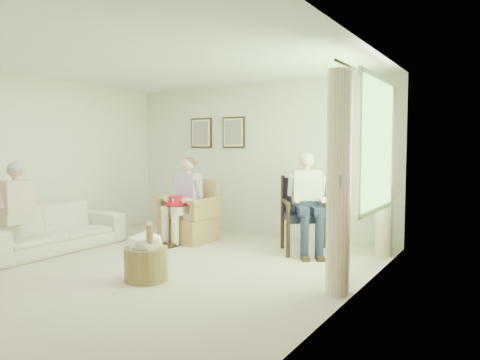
{
  "coord_description": "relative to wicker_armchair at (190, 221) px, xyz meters",
  "views": [
    {
      "loc": [
        3.88,
        -4.41,
        1.52
      ],
      "look_at": [
        0.51,
        1.32,
        1.05
      ],
      "focal_mm": 35.0,
      "sensor_mm": 36.0,
      "label": 1
    }
  ],
  "objects": [
    {
      "name": "person_dark",
      "position": [
        1.97,
        0.08,
        0.53
      ],
      "size": [
        0.4,
        0.62,
        1.42
      ],
      "rotation": [
        0.0,
        0.0,
        0.57
      ],
      "color": "#1B1F3C",
      "rests_on": "ground"
    },
    {
      "name": "person_wicker",
      "position": [
        0.0,
        -0.13,
        0.46
      ],
      "size": [
        0.4,
        0.62,
        1.33
      ],
      "rotation": [
        0.0,
        0.0,
        -0.05
      ],
      "color": "beige",
      "rests_on": "ground"
    },
    {
      "name": "person_sofa",
      "position": [
        -1.32,
        -2.23,
        0.43
      ],
      "size": [
        0.42,
        0.62,
        1.3
      ],
      "rotation": [
        0.0,
        0.0,
        -1.58
      ],
      "color": "beige",
      "rests_on": "ground"
    },
    {
      "name": "framed_print_right",
      "position": [
        0.18,
        1.06,
        1.47
      ],
      "size": [
        0.45,
        0.05,
        0.55
      ],
      "color": "#382114",
      "rests_on": "back_wall"
    },
    {
      "name": "curtain_left",
      "position": [
        2.96,
        -1.43,
        0.84
      ],
      "size": [
        0.34,
        0.34,
        2.3
      ],
      "primitive_type": "cylinder",
      "color": "beige",
      "rests_on": "ground"
    },
    {
      "name": "red_hat",
      "position": [
        -0.01,
        -0.34,
        0.36
      ],
      "size": [
        0.33,
        0.33,
        0.14
      ],
      "color": "red",
      "rests_on": "person_wicker"
    },
    {
      "name": "window",
      "position": [
        3.1,
        -0.45,
        1.27
      ],
      "size": [
        0.13,
        2.5,
        1.63
      ],
      "color": "#2D6B23",
      "rests_on": "right_wall"
    },
    {
      "name": "back_wall",
      "position": [
        0.63,
        1.1,
        0.99
      ],
      "size": [
        5.0,
        0.04,
        2.6
      ],
      "primitive_type": "cube",
      "color": "silver",
      "rests_on": "ground"
    },
    {
      "name": "left_wall",
      "position": [
        -1.87,
        -1.65,
        0.99
      ],
      "size": [
        0.04,
        5.5,
        2.6
      ],
      "primitive_type": "cube",
      "color": "silver",
      "rests_on": "ground"
    },
    {
      "name": "framed_print_left",
      "position": [
        -0.52,
        1.06,
        1.47
      ],
      "size": [
        0.45,
        0.05,
        0.55
      ],
      "color": "#382114",
      "rests_on": "back_wall"
    },
    {
      "name": "wood_armchair",
      "position": [
        1.97,
        0.26,
        0.27
      ],
      "size": [
        0.69,
        0.65,
        1.07
      ],
      "rotation": [
        0.0,
        0.0,
        0.57
      ],
      "color": "black",
      "rests_on": "ground"
    },
    {
      "name": "sofa",
      "position": [
        -1.32,
        -1.66,
        0.01
      ],
      "size": [
        2.24,
        0.88,
        0.65
      ],
      "primitive_type": "imported",
      "rotation": [
        0.0,
        0.0,
        1.57
      ],
      "color": "silver",
      "rests_on": "ground"
    },
    {
      "name": "hatbox",
      "position": [
        0.94,
        -2.1,
        -0.03
      ],
      "size": [
        0.63,
        0.63,
        0.72
      ],
      "color": "tan",
      "rests_on": "ground"
    },
    {
      "name": "right_wall",
      "position": [
        3.13,
        -1.65,
        0.99
      ],
      "size": [
        0.04,
        5.5,
        2.6
      ],
      "primitive_type": "cube",
      "color": "silver",
      "rests_on": "ground"
    },
    {
      "name": "wicker_armchair",
      "position": [
        0.0,
        0.0,
        0.0
      ],
      "size": [
        0.78,
        0.77,
        0.99
      ],
      "rotation": [
        0.0,
        0.0,
        -0.05
      ],
      "color": "tan",
      "rests_on": "ground"
    },
    {
      "name": "curtain_right",
      "position": [
        2.96,
        0.53,
        0.84
      ],
      "size": [
        0.34,
        0.34,
        2.3
      ],
      "primitive_type": "cylinder",
      "color": "beige",
      "rests_on": "ground"
    },
    {
      "name": "ceiling",
      "position": [
        0.63,
        -1.65,
        2.29
      ],
      "size": [
        5.0,
        5.5,
        0.02
      ],
      "primitive_type": "cube",
      "color": "white",
      "rests_on": "back_wall"
    },
    {
      "name": "floor",
      "position": [
        0.63,
        -1.65,
        -0.31
      ],
      "size": [
        5.5,
        5.5,
        0.0
      ],
      "primitive_type": "plane",
      "color": "beige",
      "rests_on": "ground"
    }
  ]
}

